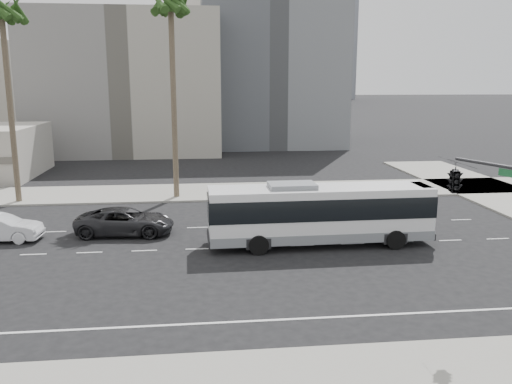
{
  "coord_description": "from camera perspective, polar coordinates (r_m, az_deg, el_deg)",
  "views": [
    {
      "loc": [
        -2.85,
        -28.77,
        9.3
      ],
      "look_at": [
        0.75,
        4.0,
        2.39
      ],
      "focal_mm": 37.01,
      "sensor_mm": 36.0,
      "label": 1
    }
  ],
  "objects": [
    {
      "name": "highrise_far",
      "position": [
        298.53,
        8.18,
        15.7
      ],
      "size": [
        22.0,
        22.0,
        60.0
      ],
      "primitive_type": "cube",
      "color": "slate",
      "rests_on": "ground"
    },
    {
      "name": "traffic_signal",
      "position": [
        20.82,
        21.43,
        0.52
      ],
      "size": [
        3.04,
        4.22,
        6.6
      ],
      "rotation": [
        0.0,
        0.0,
        0.36
      ],
      "color": "#262628",
      "rests_on": "ground"
    },
    {
      "name": "palm_mid",
      "position": [
        44.56,
        -25.79,
        16.69
      ],
      "size": [
        5.02,
        5.02,
        15.5
      ],
      "rotation": [
        0.0,
        0.0,
        0.4
      ],
      "color": "brown",
      "rests_on": "ground"
    },
    {
      "name": "sidewalk_north",
      "position": [
        45.31,
        -2.53,
        0.08
      ],
      "size": [
        120.0,
        7.0,
        0.15
      ],
      "primitive_type": "cube",
      "color": "gray",
      "rests_on": "ground"
    },
    {
      "name": "city_bus",
      "position": [
        30.57,
        6.92,
        -2.19
      ],
      "size": [
        12.86,
        3.14,
        3.68
      ],
      "rotation": [
        0.0,
        0.0,
        0.02
      ],
      "color": "silver",
      "rests_on": "ground"
    },
    {
      "name": "car_a",
      "position": [
        33.68,
        -13.97,
        -3.09
      ],
      "size": [
        3.2,
        6.14,
        1.65
      ],
      "primitive_type": "imported",
      "rotation": [
        0.0,
        0.0,
        1.49
      ],
      "color": "#252527",
      "rests_on": "ground"
    },
    {
      "name": "midrise_gray_center",
      "position": [
        81.58,
        1.43,
        14.43
      ],
      "size": [
        20.0,
        20.0,
        26.0
      ],
      "primitive_type": "cube",
      "color": "#575A5F",
      "rests_on": "ground"
    },
    {
      "name": "highrise_right",
      "position": [
        264.4,
        4.39,
        17.38
      ],
      "size": [
        26.0,
        26.0,
        70.0
      ],
      "primitive_type": "cube",
      "color": "slate",
      "rests_on": "ground"
    },
    {
      "name": "civic_tower",
      "position": [
        280.33,
        -6.36,
        17.81
      ],
      "size": [
        42.0,
        42.0,
        129.0
      ],
      "color": "beige",
      "rests_on": "ground"
    },
    {
      "name": "midrise_beige_west",
      "position": [
        74.33,
        -13.6,
        11.28
      ],
      "size": [
        24.0,
        18.0,
        18.0
      ],
      "primitive_type": "cube",
      "color": "gray",
      "rests_on": "ground"
    },
    {
      "name": "ground",
      "position": [
        30.37,
        -0.58,
        -6.0
      ],
      "size": [
        700.0,
        700.0,
        0.0
      ],
      "primitive_type": "plane",
      "color": "black",
      "rests_on": "ground"
    },
    {
      "name": "palm_near",
      "position": [
        42.78,
        -9.2,
        18.9
      ],
      "size": [
        4.81,
        4.81,
        16.19
      ],
      "rotation": [
        0.0,
        0.0,
        0.02
      ],
      "color": "brown",
      "rests_on": "ground"
    }
  ]
}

